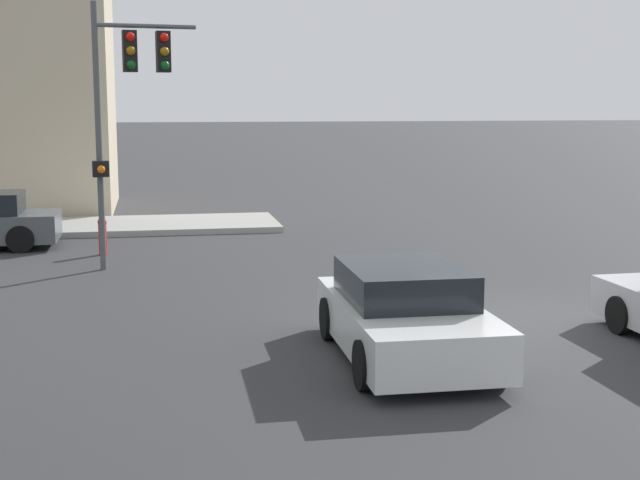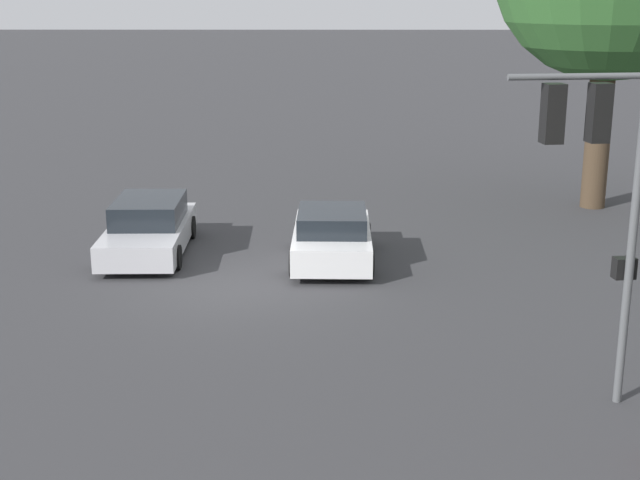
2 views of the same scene
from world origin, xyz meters
name	(u,v)px [view 2 (image 2 of 2)]	position (x,y,z in m)	size (l,w,h in m)	color
ground_plane	(234,286)	(0.00, 0.00, 0.00)	(300.00, 300.00, 0.00)	#333335
traffic_signal	(598,162)	(6.04, 6.35, 4.07)	(0.77, 2.35, 5.89)	#515456
crossing_car_0	(332,237)	(-2.01, 2.29, 0.65)	(4.14, 2.07, 1.36)	silver
crossing_car_1	(149,228)	(-2.80, -2.50, 0.67)	(4.77, 2.12, 1.42)	#B7B7BC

